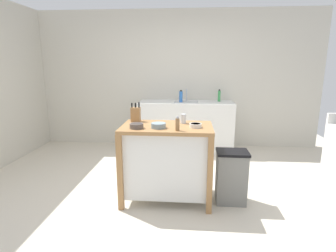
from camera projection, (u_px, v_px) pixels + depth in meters
The scene contains 14 objects.
ground_plane at pixel (168, 194), 3.40m from camera, with size 6.46×6.46×0.00m, color beige.
wall_back at pixel (177, 80), 5.29m from camera, with size 5.46×0.10×2.60m, color beige.
kitchen_island at pixel (167, 159), 3.18m from camera, with size 1.04×0.63×0.91m.
knife_block at pixel (136, 114), 3.31m from camera, with size 0.11×0.09×0.24m.
bowl_ceramic_wide at pixel (195, 125), 3.00m from camera, with size 0.13×0.13×0.05m.
bowl_ceramic_small at pixel (158, 125), 2.97m from camera, with size 0.16×0.16×0.06m.
bowl_stoneware_deep at pixel (137, 126), 2.96m from camera, with size 0.15×0.15×0.05m.
drinking_cup at pixel (183, 119), 3.21m from camera, with size 0.07×0.07×0.11m.
pepper_grinder at pixel (177, 124), 2.84m from camera, with size 0.04×0.04×0.16m.
trash_bin at pixel (231, 177), 3.15m from camera, with size 0.36×0.28×0.63m.
sink_counter at pixel (186, 126), 5.12m from camera, with size 1.74×0.60×0.92m.
sink_faucet at pixel (186, 95), 5.13m from camera, with size 0.02×0.02×0.22m.
bottle_dish_soap at pixel (219, 96), 5.03m from camera, with size 0.05×0.05×0.22m.
bottle_hand_soap at pixel (181, 96), 4.95m from camera, with size 0.06×0.06×0.22m.
Camera 1 is at (0.26, -3.11, 1.60)m, focal length 28.92 mm.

